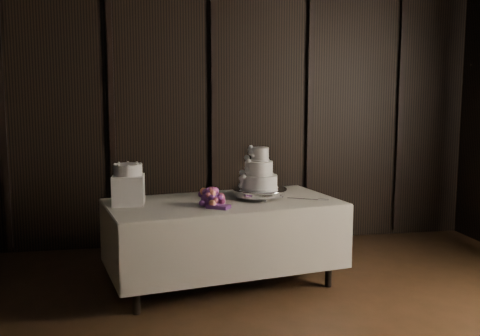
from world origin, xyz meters
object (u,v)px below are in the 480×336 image
Objects in this scene: display_table at (223,239)px; box_pedestal at (128,190)px; bouquet at (210,198)px; cake_stand at (260,194)px; small_cake at (128,170)px; wedding_cake at (257,173)px.

box_pedestal reaches higher than display_table.
box_pedestal reaches higher than bouquet.
display_table is 5.45× the size of bouquet.
cake_stand is at bearing 2.50° from box_pedestal.
bouquet is at bearing -15.13° from box_pedestal.
small_cake is at bearing 168.32° from display_table.
display_table is 0.46m from bouquet.
wedding_cake is 0.53m from bouquet.
small_cake is at bearing 164.87° from bouquet.
small_cake is (-0.68, 0.18, 0.23)m from bouquet.
display_table is at bearing -177.10° from wedding_cake.
cake_stand is at bearing 2.50° from small_cake.
bouquet is at bearing -153.94° from cake_stand.
wedding_cake is at bearing -2.11° from display_table.
wedding_cake is at bearing -150.26° from cake_stand.
bouquet is (-0.48, -0.23, 0.02)m from cake_stand.
small_cake is (-0.81, 0.01, 0.64)m from display_table.
small_cake is at bearing 0.00° from box_pedestal.
small_cake reaches higher than display_table.
cake_stand is (0.34, 0.06, 0.39)m from display_table.
display_table is 1.03m from small_cake.
wedding_cake is 1.13m from small_cake.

